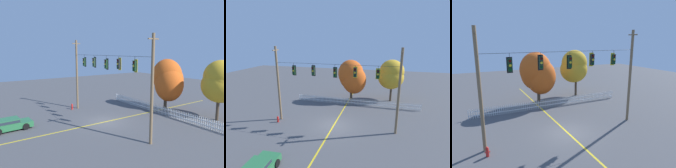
# 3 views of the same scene
# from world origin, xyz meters

# --- Properties ---
(ground) EXTENTS (80.00, 80.00, 0.00)m
(ground) POSITION_xyz_m (0.00, 0.00, 0.00)
(ground) COLOR #4C4C4F
(lane_centerline_stripe) EXTENTS (0.16, 36.00, 0.01)m
(lane_centerline_stripe) POSITION_xyz_m (0.00, 0.00, 0.00)
(lane_centerline_stripe) COLOR gold
(lane_centerline_stripe) RESTS_ON ground
(signal_support_span) EXTENTS (13.93, 1.10, 8.98)m
(signal_support_span) POSITION_xyz_m (0.00, 0.00, 4.58)
(signal_support_span) COLOR brown
(signal_support_span) RESTS_ON ground
(traffic_signal_westbound_side) EXTENTS (0.43, 0.38, 1.45)m
(traffic_signal_westbound_side) POSITION_xyz_m (-4.68, 0.01, 6.27)
(traffic_signal_westbound_side) COLOR black
(traffic_signal_northbound_secondary) EXTENTS (0.43, 0.38, 1.40)m
(traffic_signal_northbound_secondary) POSITION_xyz_m (-2.32, 0.01, 6.34)
(traffic_signal_northbound_secondary) COLOR black
(traffic_signal_eastbound_side) EXTENTS (0.43, 0.38, 1.46)m
(traffic_signal_eastbound_side) POSITION_xyz_m (0.17, 0.01, 6.26)
(traffic_signal_eastbound_side) COLOR black
(traffic_signal_northbound_primary) EXTENTS (0.43, 0.38, 1.35)m
(traffic_signal_northbound_primary) POSITION_xyz_m (2.36, 0.01, 6.39)
(traffic_signal_northbound_primary) COLOR black
(traffic_signal_southbound_primary) EXTENTS (0.43, 0.38, 1.38)m
(traffic_signal_southbound_primary) POSITION_xyz_m (4.68, 0.01, 6.32)
(traffic_signal_southbound_primary) COLOR black
(white_picket_fence) EXTENTS (18.55, 0.06, 1.04)m
(white_picket_fence) POSITION_xyz_m (1.35, 7.12, 0.52)
(white_picket_fence) COLOR white
(white_picket_fence) RESTS_ON ground
(autumn_maple_near_fence) EXTENTS (4.53, 3.76, 6.60)m
(autumn_maple_near_fence) POSITION_xyz_m (0.41, 9.31, 3.93)
(autumn_maple_near_fence) COLOR brown
(autumn_maple_near_fence) RESTS_ON ground
(autumn_maple_mid) EXTENTS (3.99, 3.91, 6.65)m
(autumn_maple_mid) POSITION_xyz_m (6.48, 10.73, 4.24)
(autumn_maple_mid) COLOR #473828
(autumn_maple_mid) RESTS_ON ground
(fire_hydrant) EXTENTS (0.38, 0.22, 0.76)m
(fire_hydrant) POSITION_xyz_m (-6.74, -0.85, 0.37)
(fire_hydrant) COLOR red
(fire_hydrant) RESTS_ON ground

